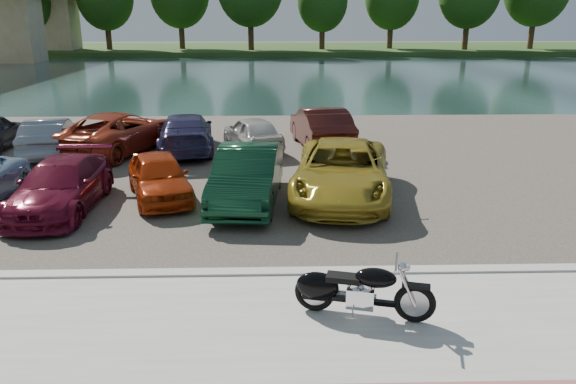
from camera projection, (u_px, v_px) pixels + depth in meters
name	position (u px, v px, depth m)	size (l,w,h in m)	color
ground	(300.00, 332.00, 9.07)	(200.00, 200.00, 0.00)	#595447
promenade	(303.00, 366.00, 8.10)	(60.00, 6.00, 0.10)	#ACA9A2
kerb	(295.00, 273.00, 10.95)	(60.00, 0.30, 0.14)	#ACA9A2
parking_lot	(285.00, 161.00, 19.54)	(60.00, 18.00, 0.04)	#3D3831
river	(277.00, 75.00, 47.17)	(120.00, 40.00, 0.00)	#1C322F
far_bank	(275.00, 49.00, 77.57)	(120.00, 24.00, 0.60)	#234017
motorcycle	(351.00, 289.00, 9.26)	(2.29, 0.94, 1.05)	black
car_3	(61.00, 186.00, 14.43)	(1.81, 4.45, 1.29)	maroon
car_4	(159.00, 176.00, 15.35)	(1.47, 3.65, 1.25)	#AC300B
car_5	(247.00, 176.00, 14.92)	(1.59, 4.56, 1.50)	#0F3720
car_6	(342.00, 171.00, 15.35)	(2.53, 5.49, 1.53)	#AC9327
car_9	(50.00, 137.00, 20.09)	(1.41, 4.06, 1.34)	slate
car_10	(118.00, 132.00, 20.58)	(2.44, 5.29, 1.47)	#9D311A
car_11	(186.00, 132.00, 20.64)	(1.96, 4.82, 1.40)	#2B2950
car_12	(252.00, 133.00, 20.93)	(1.48, 3.68, 1.25)	#BBBBB6
car_13	(321.00, 127.00, 21.21)	(1.63, 4.67, 1.54)	#411511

